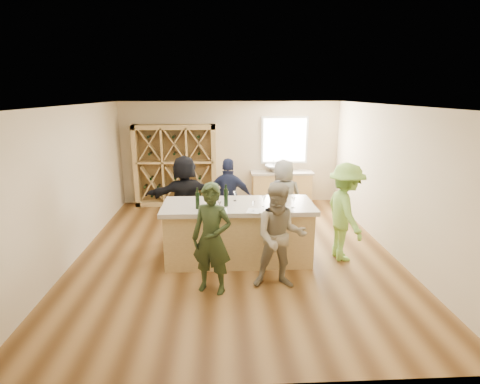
{
  "coord_description": "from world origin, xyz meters",
  "views": [
    {
      "loc": [
        -0.26,
        -6.82,
        3.02
      ],
      "look_at": [
        0.1,
        0.2,
        1.15
      ],
      "focal_mm": 28.0,
      "sensor_mm": 36.0,
      "label": 1
    }
  ],
  "objects_px": {
    "wine_bottle_e": "(226,198)",
    "wine_bottle_b": "(197,200)",
    "wine_bottle_c": "(209,197)",
    "person_server": "(345,212)",
    "tasting_counter_base": "(238,234)",
    "wine_rack": "(176,166)",
    "wine_bottle_d": "(214,199)",
    "person_far_mid": "(229,199)",
    "sink": "(274,168)",
    "person_far_right": "(283,199)",
    "person_far_left": "(185,197)",
    "person_near_right": "(280,237)",
    "person_near_left": "(212,239)"
  },
  "relations": [
    {
      "from": "tasting_counter_base",
      "to": "person_far_mid",
      "type": "xyz_separation_m",
      "value": [
        -0.14,
        1.13,
        0.36
      ]
    },
    {
      "from": "wine_bottle_b",
      "to": "wine_bottle_d",
      "type": "bearing_deg",
      "value": 0.43
    },
    {
      "from": "wine_bottle_d",
      "to": "person_server",
      "type": "bearing_deg",
      "value": 4.67
    },
    {
      "from": "person_server",
      "to": "person_far_left",
      "type": "height_order",
      "value": "person_server"
    },
    {
      "from": "tasting_counter_base",
      "to": "wine_rack",
      "type": "bearing_deg",
      "value": 112.97
    },
    {
      "from": "person_near_right",
      "to": "person_far_right",
      "type": "relative_size",
      "value": 1.01
    },
    {
      "from": "person_far_mid",
      "to": "person_far_right",
      "type": "height_order",
      "value": "person_far_mid"
    },
    {
      "from": "wine_bottle_e",
      "to": "wine_bottle_b",
      "type": "bearing_deg",
      "value": -166.59
    },
    {
      "from": "tasting_counter_base",
      "to": "wine_bottle_e",
      "type": "relative_size",
      "value": 8.3
    },
    {
      "from": "sink",
      "to": "tasting_counter_base",
      "type": "height_order",
      "value": "sink"
    },
    {
      "from": "person_near_right",
      "to": "person_far_right",
      "type": "distance_m",
      "value": 2.19
    },
    {
      "from": "tasting_counter_base",
      "to": "wine_bottle_d",
      "type": "bearing_deg",
      "value": -150.08
    },
    {
      "from": "wine_bottle_c",
      "to": "person_server",
      "type": "relative_size",
      "value": 0.18
    },
    {
      "from": "tasting_counter_base",
      "to": "person_far_right",
      "type": "distance_m",
      "value": 1.53
    },
    {
      "from": "wine_rack",
      "to": "wine_bottle_d",
      "type": "relative_size",
      "value": 6.86
    },
    {
      "from": "wine_bottle_e",
      "to": "person_far_right",
      "type": "xyz_separation_m",
      "value": [
        1.22,
        1.24,
        -0.39
      ]
    },
    {
      "from": "wine_rack",
      "to": "person_far_mid",
      "type": "height_order",
      "value": "wine_rack"
    },
    {
      "from": "person_far_mid",
      "to": "sink",
      "type": "bearing_deg",
      "value": -108.87
    },
    {
      "from": "tasting_counter_base",
      "to": "wine_bottle_d",
      "type": "distance_m",
      "value": 0.89
    },
    {
      "from": "person_near_left",
      "to": "person_far_right",
      "type": "bearing_deg",
      "value": 77.54
    },
    {
      "from": "sink",
      "to": "person_far_right",
      "type": "height_order",
      "value": "person_far_right"
    },
    {
      "from": "wine_rack",
      "to": "person_server",
      "type": "bearing_deg",
      "value": -46.54
    },
    {
      "from": "person_near_right",
      "to": "person_far_mid",
      "type": "xyz_separation_m",
      "value": [
        -0.75,
        2.17,
        0.01
      ]
    },
    {
      "from": "wine_bottle_c",
      "to": "wine_bottle_e",
      "type": "relative_size",
      "value": 1.07
    },
    {
      "from": "sink",
      "to": "person_far_mid",
      "type": "distance_m",
      "value": 2.77
    },
    {
      "from": "person_far_right",
      "to": "person_far_left",
      "type": "relative_size",
      "value": 0.95
    },
    {
      "from": "sink",
      "to": "person_far_right",
      "type": "xyz_separation_m",
      "value": [
        -0.16,
        -2.46,
        -0.17
      ]
    },
    {
      "from": "wine_bottle_c",
      "to": "person_near_right",
      "type": "relative_size",
      "value": 0.2
    },
    {
      "from": "wine_bottle_b",
      "to": "person_server",
      "type": "distance_m",
      "value": 2.69
    },
    {
      "from": "wine_bottle_c",
      "to": "wine_bottle_d",
      "type": "relative_size",
      "value": 1.04
    },
    {
      "from": "sink",
      "to": "wine_bottle_e",
      "type": "height_order",
      "value": "wine_bottle_e"
    },
    {
      "from": "tasting_counter_base",
      "to": "person_near_left",
      "type": "distance_m",
      "value": 1.27
    },
    {
      "from": "person_near_right",
      "to": "wine_bottle_b",
      "type": "bearing_deg",
      "value": 152.17
    },
    {
      "from": "tasting_counter_base",
      "to": "wine_bottle_d",
      "type": "height_order",
      "value": "wine_bottle_d"
    },
    {
      "from": "person_near_right",
      "to": "wine_bottle_c",
      "type": "bearing_deg",
      "value": 143.43
    },
    {
      "from": "person_near_right",
      "to": "wine_bottle_e",
      "type": "bearing_deg",
      "value": 135.38
    },
    {
      "from": "sink",
      "to": "person_server",
      "type": "bearing_deg",
      "value": -77.62
    },
    {
      "from": "wine_bottle_b",
      "to": "sink",
      "type": "bearing_deg",
      "value": 63.84
    },
    {
      "from": "wine_rack",
      "to": "sink",
      "type": "distance_m",
      "value": 2.7
    },
    {
      "from": "person_server",
      "to": "person_far_right",
      "type": "bearing_deg",
      "value": 34.29
    },
    {
      "from": "wine_bottle_b",
      "to": "person_near_left",
      "type": "xyz_separation_m",
      "value": [
        0.26,
        -0.88,
        -0.36
      ]
    },
    {
      "from": "wine_bottle_e",
      "to": "person_far_mid",
      "type": "xyz_separation_m",
      "value": [
        0.08,
        1.26,
        -0.38
      ]
    },
    {
      "from": "wine_bottle_b",
      "to": "wine_bottle_d",
      "type": "distance_m",
      "value": 0.28
    },
    {
      "from": "tasting_counter_base",
      "to": "person_near_right",
      "type": "height_order",
      "value": "person_near_right"
    },
    {
      "from": "wine_bottle_d",
      "to": "sink",
      "type": "bearing_deg",
      "value": 67.33
    },
    {
      "from": "wine_bottle_e",
      "to": "person_far_mid",
      "type": "distance_m",
      "value": 1.32
    },
    {
      "from": "sink",
      "to": "person_near_right",
      "type": "xyz_separation_m",
      "value": [
        -0.56,
        -4.61,
        -0.16
      ]
    },
    {
      "from": "tasting_counter_base",
      "to": "person_far_right",
      "type": "bearing_deg",
      "value": 47.83
    },
    {
      "from": "person_near_left",
      "to": "person_far_right",
      "type": "height_order",
      "value": "person_near_left"
    },
    {
      "from": "wine_bottle_d",
      "to": "person_far_mid",
      "type": "xyz_separation_m",
      "value": [
        0.29,
        1.37,
        -0.38
      ]
    }
  ]
}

